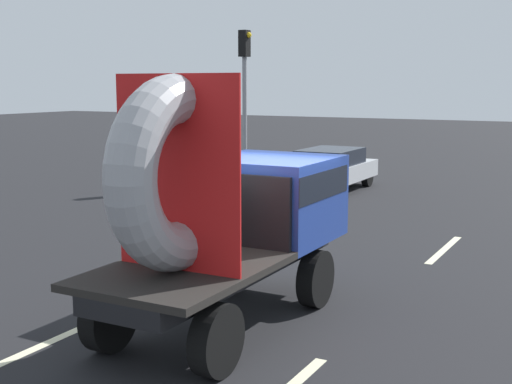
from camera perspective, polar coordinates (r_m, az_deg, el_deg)
ground_plane at (r=11.14m, az=-0.58°, el=-9.72°), size 120.00×120.00×0.00m
flatbed_truck at (r=10.26m, az=-1.83°, el=-1.15°), size 2.02×4.94×3.71m
distant_sedan at (r=23.28m, az=6.27°, el=2.00°), size 1.85×4.33×1.41m
traffic_light at (r=24.13m, az=-0.95°, el=8.94°), size 0.42×0.36×5.40m
lane_dash_left_near at (r=9.92m, az=-18.74°, el=-12.60°), size 0.16×2.90×0.01m
lane_dash_left_far at (r=16.36m, az=2.78°, el=-3.62°), size 0.16×2.59×0.01m
lane_dash_right_far at (r=15.52m, az=15.40°, el=-4.63°), size 0.16×2.78×0.01m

